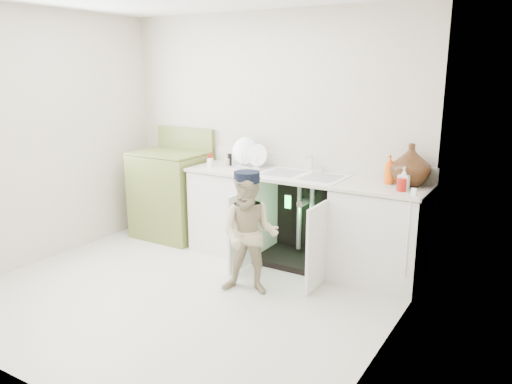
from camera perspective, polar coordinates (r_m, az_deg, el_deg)
ground at (r=4.50m, az=-8.37°, el=-11.45°), size 3.50×3.50×0.00m
room_shell at (r=4.13m, az=-8.98°, el=4.43°), size 6.00×5.50×1.26m
counter_run at (r=4.99m, az=5.72°, el=-2.84°), size 2.44×1.02×1.27m
avocado_stove at (r=5.86m, az=-9.57°, el=-0.13°), size 0.80×0.65×1.25m
repair_worker at (r=4.29m, az=-0.72°, el=-4.77°), size 0.62×0.79×1.08m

